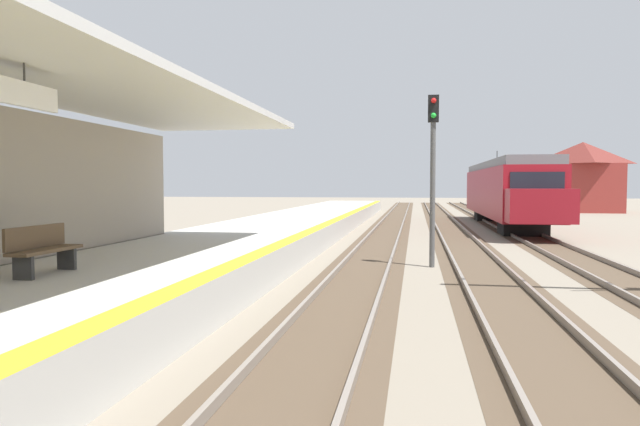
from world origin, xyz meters
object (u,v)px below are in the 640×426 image
Objects in this scene: rail_signal_post at (433,162)px; distant_trackside_house at (582,176)px; approaching_train at (506,190)px; platform_bench at (42,248)px.

distant_trackside_house is (14.53, 37.39, 0.14)m from rail_signal_post.
rail_signal_post is (-4.82, -17.53, 1.02)m from approaching_train.
distant_trackside_house is (21.66, 45.67, 1.96)m from platform_bench.
approaching_train is 18.21m from rail_signal_post.
rail_signal_post is at bearing -111.24° from distant_trackside_house.
rail_signal_post is at bearing 49.27° from platform_bench.
rail_signal_post is 3.25× the size of platform_bench.
platform_bench is at bearing -114.83° from approaching_train.
rail_signal_post reaches higher than approaching_train.
platform_bench is 0.24× the size of distant_trackside_house.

